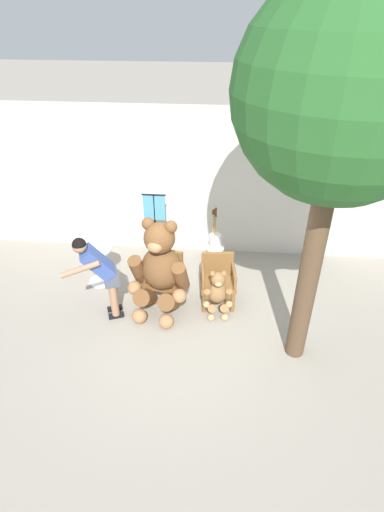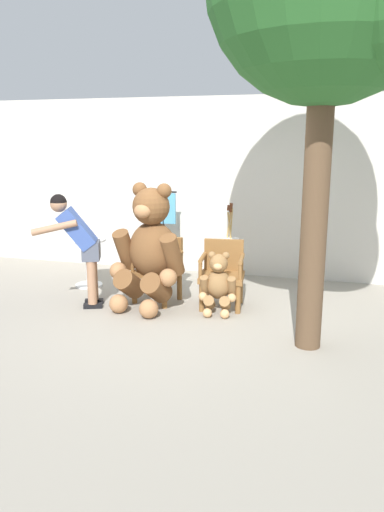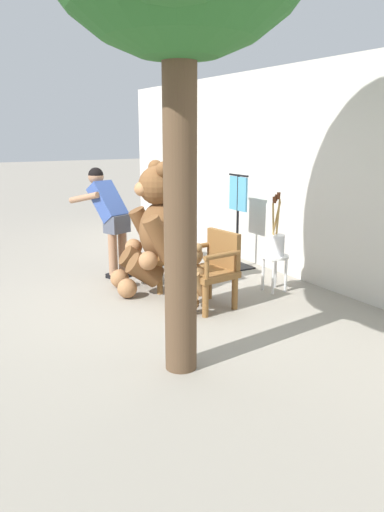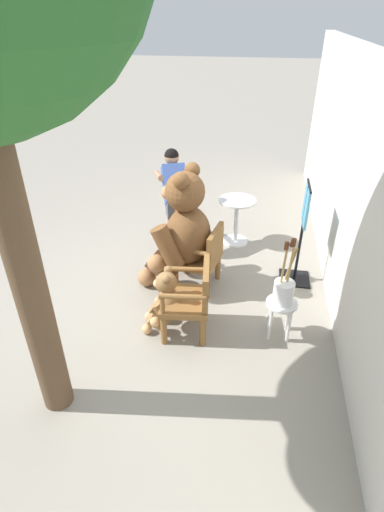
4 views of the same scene
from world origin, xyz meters
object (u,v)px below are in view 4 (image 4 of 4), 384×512
teddy_bear_small (165,301)px  brush_bucket (284,290)px  clothing_display_stand (302,233)px  person_visitor (175,194)px  wooden_chair_right (190,297)px  white_stool (281,310)px  wooden_chair_left (202,256)px  teddy_bear_large (182,230)px  round_side_table (236,216)px

teddy_bear_small → brush_bucket: (-0.10, 1.27, 0.24)m
clothing_display_stand → brush_bucket: bearing=-11.7°
teddy_bear_small → person_visitor: bearing=-172.1°
wooden_chair_right → white_stool: 0.99m
wooden_chair_left → teddy_bear_large: teddy_bear_large is taller
wooden_chair_left → white_stool: 1.26m
teddy_bear_small → person_visitor: (-1.77, -0.25, 0.51)m
white_stool → round_side_table: 2.13m
round_side_table → clothing_display_stand: bearing=44.7°
clothing_display_stand → white_stool: bearing=-11.7°
teddy_bear_small → round_side_table: size_ratio=1.09×
person_visitor → brush_bucket: (1.67, 1.51, -0.26)m
wooden_chair_left → clothing_display_stand: size_ratio=0.63×
brush_bucket → clothing_display_stand: clothing_display_stand is taller
white_stool → round_side_table: bearing=-162.4°
teddy_bear_small → person_visitor: person_visitor is taller
round_side_table → clothing_display_stand: 1.28m
wooden_chair_left → round_side_table: bearing=164.7°
teddy_bear_large → brush_bucket: (0.81, 1.25, -0.16)m
wooden_chair_right → wooden_chair_left: bearing=-180.0°
wooden_chair_right → brush_bucket: bearing=95.2°
round_side_table → person_visitor: bearing=-67.7°
wooden_chair_left → person_visitor: 1.12m
person_visitor → clothing_display_stand: bearing=73.1°
wooden_chair_left → brush_bucket: size_ratio=1.11×
wooden_chair_right → teddy_bear_small: bearing=-87.6°
wooden_chair_right → round_side_table: bearing=170.9°
teddy_bear_large → teddy_bear_small: bearing=-1.1°
wooden_chair_left → person_visitor: (-0.89, -0.53, 0.43)m
teddy_bear_large → round_side_table: (-1.22, 0.61, -0.34)m
wooden_chair_left → brush_bucket: bearing=51.5°
wooden_chair_right → clothing_display_stand: 1.75m
white_stool → round_side_table: (-2.03, -0.64, 0.09)m
teddy_bear_large → wooden_chair_left: bearing=84.2°
teddy_bear_large → white_stool: 1.55m
white_stool → brush_bucket: brush_bucket is taller
teddy_bear_large → person_visitor: bearing=-163.0°
wooden_chair_right → round_side_table: size_ratio=1.19×
person_visitor → white_stool: person_visitor is taller
wooden_chair_right → teddy_bear_large: teddy_bear_large is taller
clothing_display_stand → round_side_table: bearing=-135.3°
wooden_chair_right → clothing_display_stand: clothing_display_stand is taller
wooden_chair_left → brush_bucket: brush_bucket is taller
wooden_chair_left → teddy_bear_small: bearing=-17.7°
teddy_bear_large → wooden_chair_right: bearing=16.5°
teddy_bear_small → brush_bucket: 1.29m
wooden_chair_left → round_side_table: (-1.25, 0.34, -0.01)m
clothing_display_stand → teddy_bear_small: bearing=-50.5°
white_stool → brush_bucket: (-0.00, 0.00, 0.27)m
wooden_chair_right → white_stool: (-0.09, 0.98, -0.11)m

